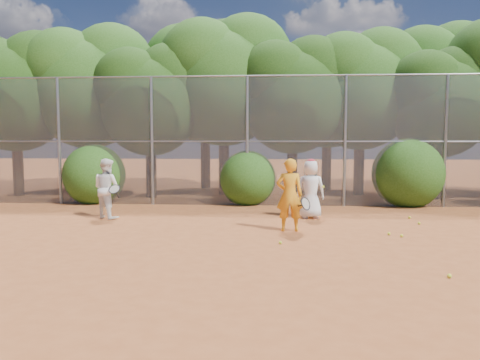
{
  "coord_description": "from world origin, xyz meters",
  "views": [
    {
      "loc": [
        -0.3,
        -8.53,
        2.07
      ],
      "look_at": [
        -1.0,
        2.5,
        1.1
      ],
      "focal_mm": 35.0,
      "sensor_mm": 36.0,
      "label": 1
    }
  ],
  "objects": [
    {
      "name": "ground",
      "position": [
        0.0,
        0.0,
        0.0
      ],
      "size": [
        80.0,
        80.0,
        0.0
      ],
      "primitive_type": "plane",
      "color": "#964922",
      "rests_on": "ground"
    },
    {
      "name": "fence_back",
      "position": [
        -0.12,
        6.0,
        2.05
      ],
      "size": [
        20.05,
        0.09,
        4.03
      ],
      "color": "gray",
      "rests_on": "ground"
    },
    {
      "name": "tree_0",
      "position": [
        -9.44,
        8.04,
        3.93
      ],
      "size": [
        4.38,
        3.81,
        6.0
      ],
      "color": "black",
      "rests_on": "ground"
    },
    {
      "name": "tree_1",
      "position": [
        -6.94,
        8.54,
        4.16
      ],
      "size": [
        4.64,
        4.03,
        6.35
      ],
      "color": "black",
      "rests_on": "ground"
    },
    {
      "name": "tree_2",
      "position": [
        -4.45,
        7.83,
        3.58
      ],
      "size": [
        3.99,
        3.47,
        5.47
      ],
      "color": "black",
      "rests_on": "ground"
    },
    {
      "name": "tree_3",
      "position": [
        -1.94,
        8.84,
        4.4
      ],
      "size": [
        4.89,
        4.26,
        6.7
      ],
      "color": "black",
      "rests_on": "ground"
    },
    {
      "name": "tree_4",
      "position": [
        0.55,
        8.24,
        3.76
      ],
      "size": [
        4.19,
        3.64,
        5.73
      ],
      "color": "black",
      "rests_on": "ground"
    },
    {
      "name": "tree_5",
      "position": [
        3.06,
        9.04,
        4.05
      ],
      "size": [
        4.51,
        3.92,
        6.17
      ],
      "color": "black",
      "rests_on": "ground"
    },
    {
      "name": "tree_6",
      "position": [
        5.55,
        8.03,
        3.47
      ],
      "size": [
        3.86,
        3.36,
        5.29
      ],
      "color": "black",
      "rests_on": "ground"
    },
    {
      "name": "tree_9",
      "position": [
        -7.94,
        10.84,
        4.34
      ],
      "size": [
        4.83,
        4.2,
        6.62
      ],
      "color": "black",
      "rests_on": "ground"
    },
    {
      "name": "tree_10",
      "position": [
        -2.93,
        11.05,
        4.63
      ],
      "size": [
        5.15,
        4.48,
        7.06
      ],
      "color": "black",
      "rests_on": "ground"
    },
    {
      "name": "tree_11",
      "position": [
        2.06,
        10.64,
        4.16
      ],
      "size": [
        4.64,
        4.03,
        6.35
      ],
      "color": "black",
      "rests_on": "ground"
    },
    {
      "name": "tree_12",
      "position": [
        6.56,
        11.24,
        4.51
      ],
      "size": [
        5.02,
        4.37,
        6.88
      ],
      "color": "black",
      "rests_on": "ground"
    },
    {
      "name": "bush_0",
      "position": [
        -6.0,
        6.3,
        1.0
      ],
      "size": [
        2.0,
        2.0,
        2.0
      ],
      "primitive_type": "sphere",
      "color": "#214A12",
      "rests_on": "ground"
    },
    {
      "name": "bush_1",
      "position": [
        -1.0,
        6.3,
        0.9
      ],
      "size": [
        1.8,
        1.8,
        1.8
      ],
      "primitive_type": "sphere",
      "color": "#214A12",
      "rests_on": "ground"
    },
    {
      "name": "bush_2",
      "position": [
        4.0,
        6.3,
        1.1
      ],
      "size": [
        2.2,
        2.2,
        2.2
      ],
      "primitive_type": "sphere",
      "color": "#214A12",
      "rests_on": "ground"
    },
    {
      "name": "player_yellow",
      "position": [
        0.15,
        1.94,
        0.82
      ],
      "size": [
        0.8,
        0.55,
        1.64
      ],
      "rotation": [
        0.0,
        0.0,
        3.15
      ],
      "color": "orange",
      "rests_on": "ground"
    },
    {
      "name": "player_teen",
      "position": [
        0.78,
        3.71,
        0.77
      ],
      "size": [
        0.79,
        0.55,
        1.56
      ],
      "rotation": [
        0.0,
        0.0,
        3.23
      ],
      "color": "white",
      "rests_on": "ground"
    },
    {
      "name": "player_white",
      "position": [
        -4.54,
        3.36,
        0.78
      ],
      "size": [
        0.96,
        0.9,
        1.57
      ],
      "rotation": [
        0.0,
        0.0,
        2.61
      ],
      "color": "white",
      "rests_on": "ground"
    },
    {
      "name": "ball_0",
      "position": [
        2.49,
        1.39,
        0.03
      ],
      "size": [
        0.07,
        0.07,
        0.07
      ],
      "primitive_type": "sphere",
      "color": "yellow",
      "rests_on": "ground"
    },
    {
      "name": "ball_1",
      "position": [
        3.33,
        2.93,
        0.03
      ],
      "size": [
        0.07,
        0.07,
        0.07
      ],
      "primitive_type": "sphere",
      "color": "yellow",
      "rests_on": "ground"
    },
    {
      "name": "ball_2",
      "position": [
        2.39,
        -1.53,
        0.03
      ],
      "size": [
        0.07,
        0.07,
        0.07
      ],
      "primitive_type": "sphere",
      "color": "yellow",
      "rests_on": "ground"
    },
    {
      "name": "ball_4",
      "position": [
        -0.08,
        0.58,
        0.03
      ],
      "size": [
        0.07,
        0.07,
        0.07
      ],
      "primitive_type": "sphere",
      "color": "yellow",
      "rests_on": "ground"
    },
    {
      "name": "ball_5",
      "position": [
        3.35,
        3.77,
        0.03
      ],
      "size": [
        0.07,
        0.07,
        0.07
      ],
      "primitive_type": "sphere",
      "color": "yellow",
      "rests_on": "ground"
    },
    {
      "name": "ball_6",
      "position": [
        2.28,
        1.6,
        0.03
      ],
      "size": [
        0.07,
        0.07,
        0.07
      ],
      "primitive_type": "sphere",
      "color": "yellow",
      "rests_on": "ground"
    }
  ]
}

